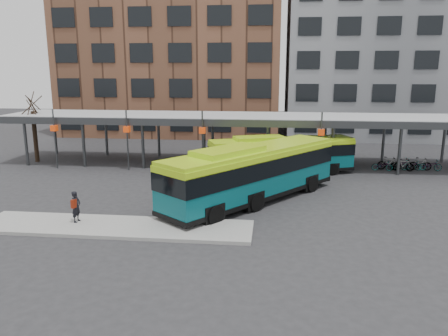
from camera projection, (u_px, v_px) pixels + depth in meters
ground at (228, 213)px, 24.60m from camera, size 120.00×120.00×0.00m
boarding_island at (115, 227)px, 22.26m from camera, size 14.00×3.00×0.18m
canopy at (243, 118)px, 36.19m from camera, size 40.00×6.53×4.80m
tree at (35, 134)px, 37.61m from camera, size 1.64×1.64×5.60m
building_brick at (174, 43)px, 54.20m from camera, size 26.00×14.00×22.00m
building_grey at (390, 51)px, 51.64m from camera, size 24.00×14.00×20.00m
bus_front at (253, 172)px, 26.33m from camera, size 10.30×12.00×3.61m
bus_rear at (281, 155)px, 33.07m from camera, size 11.14×6.15×3.04m
pedestrian at (76, 206)px, 22.56m from camera, size 0.48×0.67×1.64m
bike_rack at (406, 165)px, 34.80m from camera, size 5.51×1.37×1.06m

